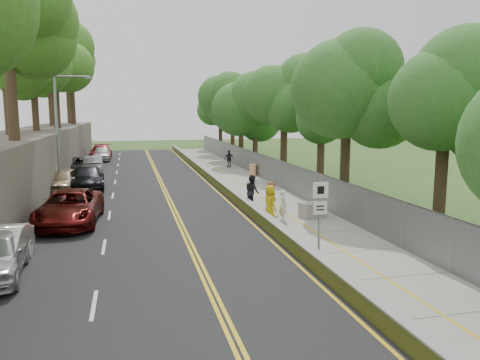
# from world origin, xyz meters

# --- Properties ---
(ground) EXTENTS (140.00, 140.00, 0.00)m
(ground) POSITION_xyz_m (0.00, 0.00, 0.00)
(ground) COLOR #33511E
(ground) RESTS_ON ground
(road) EXTENTS (11.20, 66.00, 0.04)m
(road) POSITION_xyz_m (-5.40, 15.00, 0.02)
(road) COLOR black
(road) RESTS_ON ground
(sidewalk) EXTENTS (4.20, 66.00, 0.05)m
(sidewalk) POSITION_xyz_m (2.55, 15.00, 0.03)
(sidewalk) COLOR gray
(sidewalk) RESTS_ON ground
(jersey_barrier) EXTENTS (0.42, 66.00, 0.60)m
(jersey_barrier) POSITION_xyz_m (0.25, 15.00, 0.30)
(jersey_barrier) COLOR #ADC42F
(jersey_barrier) RESTS_ON ground
(rock_embankment) EXTENTS (5.00, 66.00, 4.00)m
(rock_embankment) POSITION_xyz_m (-13.50, 15.00, 2.00)
(rock_embankment) COLOR #595147
(rock_embankment) RESTS_ON ground
(chainlink_fence) EXTENTS (0.04, 66.00, 2.00)m
(chainlink_fence) POSITION_xyz_m (4.65, 15.00, 1.00)
(chainlink_fence) COLOR slate
(chainlink_fence) RESTS_ON ground
(trees_embankment) EXTENTS (6.40, 66.00, 13.00)m
(trees_embankment) POSITION_xyz_m (-13.00, 15.00, 10.50)
(trees_embankment) COLOR #4A8B29
(trees_embankment) RESTS_ON rock_embankment
(trees_fenceside) EXTENTS (7.00, 66.00, 14.00)m
(trees_fenceside) POSITION_xyz_m (7.00, 15.00, 7.00)
(trees_fenceside) COLOR #3A782C
(trees_fenceside) RESTS_ON ground
(streetlight) EXTENTS (2.52, 0.22, 8.00)m
(streetlight) POSITION_xyz_m (-10.46, 14.00, 4.64)
(streetlight) COLOR gray
(streetlight) RESTS_ON ground
(signpost) EXTENTS (0.62, 0.09, 3.10)m
(signpost) POSITION_xyz_m (1.05, -3.02, 1.96)
(signpost) COLOR gray
(signpost) RESTS_ON sidewalk
(construction_barrel) EXTENTS (0.60, 0.60, 0.98)m
(construction_barrel) POSITION_xyz_m (4.30, 19.08, 0.54)
(construction_barrel) COLOR #FA6400
(construction_barrel) RESTS_ON sidewalk
(concrete_block) EXTENTS (1.32, 1.10, 0.78)m
(concrete_block) POSITION_xyz_m (3.20, 3.00, 0.44)
(concrete_block) COLOR gray
(concrete_block) RESTS_ON sidewalk
(car_2) EXTENTS (3.09, 6.13, 1.66)m
(car_2) POSITION_xyz_m (-9.00, 4.44, 0.87)
(car_2) COLOR #5A0F0E
(car_2) RESTS_ON road
(car_3) EXTENTS (2.62, 5.84, 1.66)m
(car_3) POSITION_xyz_m (-9.00, 14.76, 0.87)
(car_3) COLOR black
(car_3) RESTS_ON road
(car_4) EXTENTS (2.33, 4.96, 1.64)m
(car_4) POSITION_xyz_m (-10.60, 14.10, 0.86)
(car_4) COLOR tan
(car_4) RESTS_ON road
(car_5) EXTENTS (1.64, 4.50, 1.47)m
(car_5) POSITION_xyz_m (-9.24, 24.28, 0.78)
(car_5) COLOR #A7ABAF
(car_5) RESTS_ON road
(car_6) EXTENTS (2.51, 4.94, 1.34)m
(car_6) POSITION_xyz_m (-10.60, 24.84, 0.71)
(car_6) COLOR black
(car_6) RESTS_ON road
(car_7) EXTENTS (2.41, 5.78, 1.67)m
(car_7) POSITION_xyz_m (-9.18, 35.64, 0.87)
(car_7) COLOR maroon
(car_7) RESTS_ON road
(car_8) EXTENTS (1.93, 4.73, 1.61)m
(car_8) POSITION_xyz_m (-9.00, 34.53, 0.84)
(car_8) COLOR silver
(car_8) RESTS_ON road
(painter_0) EXTENTS (0.77, 1.01, 1.86)m
(painter_0) POSITION_xyz_m (0.76, 2.62, 0.98)
(painter_0) COLOR gold
(painter_0) RESTS_ON sidewalk
(painter_1) EXTENTS (0.42, 0.61, 1.60)m
(painter_1) POSITION_xyz_m (1.45, 2.57, 0.85)
(painter_1) COLOR white
(painter_1) RESTS_ON sidewalk
(painter_2) EXTENTS (0.88, 1.04, 1.92)m
(painter_2) POSITION_xyz_m (0.75, 6.02, 1.01)
(painter_2) COLOR black
(painter_2) RESTS_ON sidewalk
(painter_3) EXTENTS (0.97, 1.26, 1.72)m
(painter_3) POSITION_xyz_m (1.45, 4.66, 0.91)
(painter_3) COLOR brown
(painter_3) RESTS_ON sidewalk
(person_far) EXTENTS (1.07, 0.64, 1.70)m
(person_far) POSITION_xyz_m (3.50, 25.17, 0.90)
(person_far) COLOR black
(person_far) RESTS_ON sidewalk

